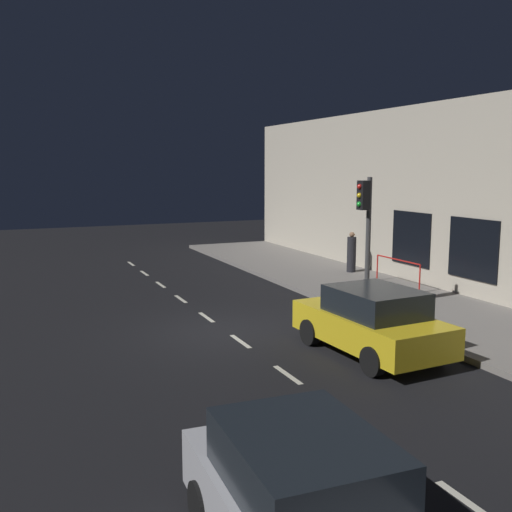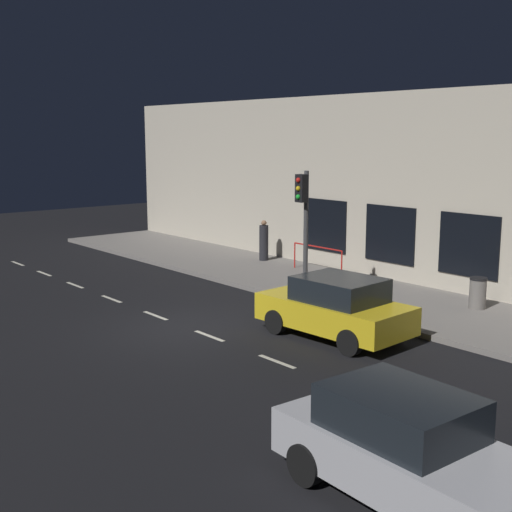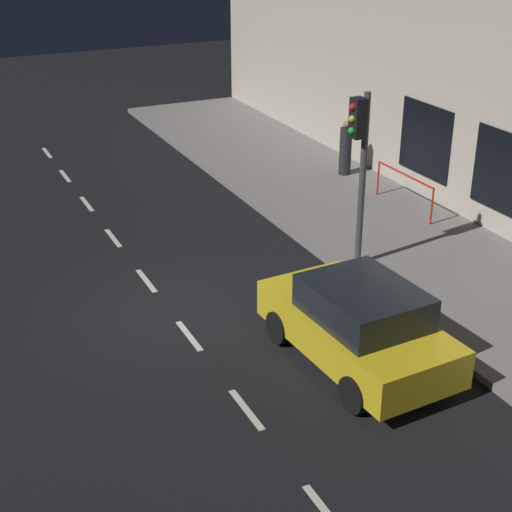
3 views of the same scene
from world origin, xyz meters
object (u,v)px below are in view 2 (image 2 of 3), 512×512
(traffic_light, at_px, (304,212))
(pedestrian_0, at_px, (264,242))
(parked_car_1, at_px, (336,307))
(parked_car_2, at_px, (405,448))
(trash_bin, at_px, (478,293))

(traffic_light, xyz_separation_m, pedestrian_0, (3.14, 5.46, -1.91))
(parked_car_1, bearing_deg, pedestrian_0, 56.48)
(parked_car_2, bearing_deg, pedestrian_0, -121.84)
(parked_car_2, xyz_separation_m, trash_bin, (9.84, 4.93, -0.18))
(parked_car_1, relative_size, pedestrian_0, 2.50)
(parked_car_1, xyz_separation_m, parked_car_2, (-4.99, -5.99, -0.00))
(traffic_light, bearing_deg, parked_car_1, -121.51)
(pedestrian_0, bearing_deg, trash_bin, 38.66)
(parked_car_1, bearing_deg, trash_bin, -15.36)
(traffic_light, relative_size, pedestrian_0, 2.41)
(traffic_light, relative_size, parked_car_2, 0.98)
(trash_bin, bearing_deg, parked_car_1, 167.64)
(traffic_light, distance_m, parked_car_1, 4.30)
(parked_car_1, height_order, trash_bin, parked_car_1)
(traffic_light, bearing_deg, pedestrian_0, 60.09)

